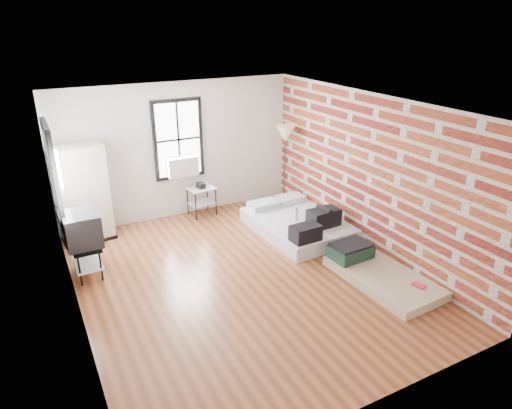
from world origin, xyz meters
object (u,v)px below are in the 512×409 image
mattress_main (299,223)px  tv_stand (83,231)px  floor_lamp (285,138)px  mattress_bare (375,271)px  side_table (201,193)px  wardrobe (83,195)px

mattress_main → tv_stand: size_ratio=1.96×
floor_lamp → mattress_main: bearing=-107.8°
mattress_bare → side_table: size_ratio=2.64×
mattress_main → mattress_bare: size_ratio=1.12×
mattress_main → tv_stand: tv_stand is taller
mattress_bare → floor_lamp: bearing=83.1°
floor_lamp → side_table: bearing=167.1°
side_table → wardrobe: bearing=-178.3°
side_table → mattress_main: bearing=-50.2°
mattress_bare → floor_lamp: size_ratio=1.04×
mattress_main → floor_lamp: bearing=70.0°
mattress_main → wardrobe: 4.14m
mattress_bare → wardrobe: (-3.92, 3.63, 0.80)m
mattress_main → floor_lamp: floor_lamp is taller
wardrobe → floor_lamp: size_ratio=1.00×
mattress_main → mattress_bare: bearing=-87.3°
mattress_bare → wardrobe: wardrobe is taller
floor_lamp → wardrobe: bearing=175.3°
side_table → tv_stand: 2.93m
floor_lamp → tv_stand: 4.54m
wardrobe → tv_stand: (-0.21, -1.32, -0.13)m
floor_lamp → tv_stand: size_ratio=1.68×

